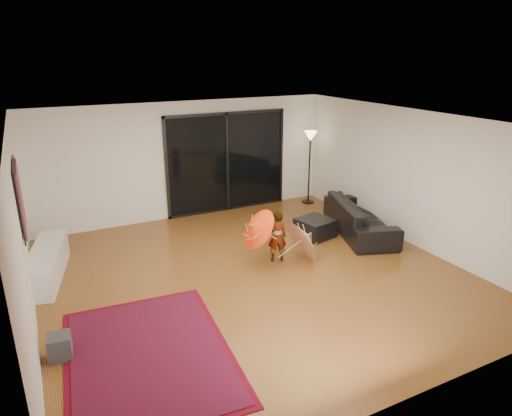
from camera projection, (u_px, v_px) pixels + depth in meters
floor at (254, 275)px, 8.06m from camera, size 7.00×7.00×0.00m
ceiling at (254, 121)px, 7.18m from camera, size 7.00×7.00×0.00m
wall_back at (187, 160)px, 10.57m from camera, size 7.00×0.00×7.00m
wall_front at (407, 299)px, 4.67m from camera, size 7.00×0.00×7.00m
wall_left at (21, 240)px, 6.13m from camera, size 0.00×7.00×7.00m
wall_right at (410, 178)px, 9.11m from camera, size 0.00×7.00×7.00m
sliding_door at (227, 162)px, 11.02m from camera, size 3.06×0.07×2.40m
painting at (20, 198)px, 6.89m from camera, size 0.04×1.28×1.08m
media_console at (47, 264)px, 7.89m from camera, size 0.87×1.93×0.52m
speaker at (60, 347)px, 5.85m from camera, size 0.32×0.32×0.33m
persian_rug at (148, 355)px, 5.93m from camera, size 2.29×3.03×0.02m
sofa at (360, 217)px, 9.86m from camera, size 1.67×2.56×0.70m
ottoman at (315, 228)px, 9.69m from camera, size 0.81×0.81×0.39m
floor_lamp at (310, 147)px, 11.46m from camera, size 0.32×0.32×1.86m
child at (277, 236)px, 8.47m from camera, size 0.42×0.34×0.98m
parasol_orange at (252, 230)px, 8.11m from camera, size 0.58×0.78×0.86m
parasol_white at (309, 233)px, 8.59m from camera, size 0.56×0.86×0.93m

